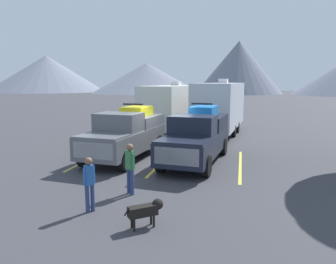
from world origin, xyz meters
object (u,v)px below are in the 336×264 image
Objects in this scene: person_a at (89,181)px; person_b at (130,165)px; pickup_truck_a at (126,133)px; camper_trailer_b at (220,105)px; pickup_truck_b at (197,135)px; dog at (147,209)px; camper_trailer_a at (171,106)px.

person_b is (0.63, 1.61, 0.06)m from person_a.
pickup_truck_a is 9.15m from camper_trailer_b.
pickup_truck_b reaches higher than person_b.
dog is (-0.31, -6.97, -0.74)m from pickup_truck_b.
pickup_truck_b is 3.62× the size of person_b.
pickup_truck_b is 0.67× the size of camper_trailer_b.
pickup_truck_a is at bearing -177.29° from pickup_truck_b.
camper_trailer_b reaches higher than person_b.
camper_trailer_a is at bearing 110.37° from pickup_truck_b.
camper_trailer_a is 14.43m from person_a.
camper_trailer_b reaches higher than person_a.
person_b is 1.95× the size of dog.
camper_trailer_a reaches higher than pickup_truck_b.
person_a is (-2.15, -6.42, -0.30)m from pickup_truck_b.
dog is at bearing -60.71° from person_b.
person_b is at bearing -83.59° from camper_trailer_a.
person_b is at bearing -107.52° from pickup_truck_b.
person_b is at bearing 68.61° from person_a.
pickup_truck_b is at bearing 71.49° from person_a.
person_a is at bearing -78.87° from pickup_truck_a.
camper_trailer_b is at bearing 64.97° from pickup_truck_a.
pickup_truck_a is at bearing -115.03° from camper_trailer_b.
pickup_truck_a is at bearing 111.79° from person_b.
camper_trailer_a is (0.43, 8.11, 0.72)m from pickup_truck_a.
pickup_truck_a is at bearing -93.01° from camper_trailer_a.
camper_trailer_b is at bearing 86.63° from pickup_truck_b.
camper_trailer_a is (-2.95, 7.95, 0.72)m from pickup_truck_b.
pickup_truck_a is 7.51m from dog.
person_b is (-1.52, -4.81, -0.24)m from pickup_truck_b.
pickup_truck_b is at bearing -93.37° from camper_trailer_b.
camper_trailer_a is 9.95× the size of dog.
dog is at bearing -16.72° from person_a.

